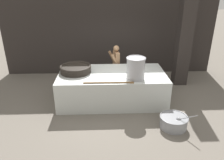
{
  "coord_description": "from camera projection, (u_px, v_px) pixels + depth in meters",
  "views": [
    {
      "loc": [
        -0.28,
        -6.59,
        3.6
      ],
      "look_at": [
        0.0,
        0.0,
        0.74
      ],
      "focal_mm": 35.0,
      "sensor_mm": 36.0,
      "label": 1
    }
  ],
  "objects": [
    {
      "name": "ground_plane",
      "position": [
        112.0,
        100.0,
        7.48
      ],
      "size": [
        60.0,
        60.0,
        0.0
      ],
      "primitive_type": "plane",
      "color": "slate"
    },
    {
      "name": "back_wall",
      "position": [
        109.0,
        25.0,
        9.1
      ],
      "size": [
        8.91,
        0.24,
        4.19
      ],
      "primitive_type": "cube",
      "color": "#2D2826",
      "rests_on": "ground_plane"
    },
    {
      "name": "support_pillar",
      "position": [
        185.0,
        30.0,
        7.96
      ],
      "size": [
        0.49,
        0.49,
        4.19
      ],
      "primitive_type": "cube",
      "color": "#2D2826",
      "rests_on": "ground_plane"
    },
    {
      "name": "hearth_platform",
      "position": [
        112.0,
        87.0,
        7.29
      ],
      "size": [
        3.46,
        1.8,
        0.99
      ],
      "color": "silver",
      "rests_on": "ground_plane"
    },
    {
      "name": "giant_wok_near",
      "position": [
        76.0,
        69.0,
        7.1
      ],
      "size": [
        1.02,
        1.02,
        0.24
      ],
      "color": "black",
      "rests_on": "hearth_platform"
    },
    {
      "name": "stock_pot",
      "position": [
        136.0,
        68.0,
        6.54
      ],
      "size": [
        0.59,
        0.59,
        0.67
      ],
      "color": "#9E9EA3",
      "rests_on": "hearth_platform"
    },
    {
      "name": "stirring_paddle",
      "position": [
        111.0,
        83.0,
        6.35
      ],
      "size": [
        1.48,
        0.1,
        0.04
      ],
      "rotation": [
        0.0,
        0.0,
        -0.01
      ],
      "color": "brown",
      "rests_on": "hearth_platform"
    },
    {
      "name": "cook",
      "position": [
        116.0,
        64.0,
        8.28
      ],
      "size": [
        0.43,
        0.62,
        1.58
      ],
      "rotation": [
        0.0,
        0.0,
        3.34
      ],
      "color": "#9E7551",
      "rests_on": "ground_plane"
    },
    {
      "name": "prep_bowl_vegetables",
      "position": [
        174.0,
        121.0,
        5.97
      ],
      "size": [
        0.82,
        0.83,
        0.65
      ],
      "color": "gray",
      "rests_on": "ground_plane"
    }
  ]
}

